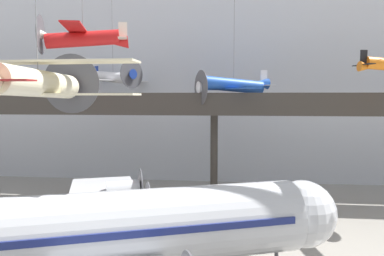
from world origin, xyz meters
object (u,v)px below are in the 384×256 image
suspended_plane_blue_trainer (234,85)px  suspended_plane_white_twin (113,78)px  airliner_silver_main (87,233)px  suspended_plane_red_highwing (83,38)px  suspended_plane_cream_biplane (38,82)px

suspended_plane_blue_trainer → suspended_plane_white_twin: bearing=-43.7°
airliner_silver_main → suspended_plane_white_twin: bearing=84.7°
suspended_plane_red_highwing → suspended_plane_blue_trainer: size_ratio=0.74×
suspended_plane_red_highwing → suspended_plane_white_twin: bearing=-98.1°
suspended_plane_cream_biplane → suspended_plane_blue_trainer: bearing=-26.8°
airliner_silver_main → suspended_plane_blue_trainer: 21.20m
airliner_silver_main → suspended_plane_white_twin: 24.95m
suspended_plane_white_twin → suspended_plane_cream_biplane: (3.29, -21.38, -1.28)m
suspended_plane_blue_trainer → suspended_plane_cream_biplane: bearing=35.7°
suspended_plane_white_twin → airliner_silver_main: bearing=-40.4°
suspended_plane_white_twin → suspended_plane_red_highwing: bearing=-48.5°
airliner_silver_main → suspended_plane_red_highwing: (-4.77, 11.87, 10.32)m
suspended_plane_red_highwing → suspended_plane_cream_biplane: (1.99, -10.39, -3.66)m
airliner_silver_main → suspended_plane_white_twin: size_ratio=2.97×
suspended_plane_red_highwing → suspended_plane_white_twin: (-1.30, 10.99, -2.38)m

